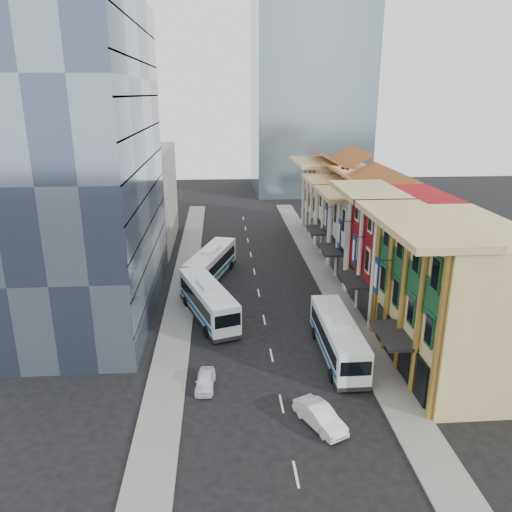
{
  "coord_description": "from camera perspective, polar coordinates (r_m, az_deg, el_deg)",
  "views": [
    {
      "loc": [
        -4.07,
        -29.53,
        21.22
      ],
      "look_at": [
        -0.54,
        18.7,
        5.41
      ],
      "focal_mm": 35.0,
      "sensor_mm": 36.0,
      "label": 1
    }
  ],
  "objects": [
    {
      "name": "sidewalk_left",
      "position": [
        55.87,
        -8.45,
        -4.35
      ],
      "size": [
        3.0,
        90.0,
        0.15
      ],
      "primitive_type": "cube",
      "color": "slate",
      "rests_on": "ground"
    },
    {
      "name": "shophouse_cream_far",
      "position": [
        79.23,
        9.14,
        6.43
      ],
      "size": [
        8.0,
        12.0,
        11.0
      ],
      "primitive_type": "cube",
      "color": "beige",
      "rests_on": "ground"
    },
    {
      "name": "sedan_right",
      "position": [
        35.17,
        7.32,
        -17.71
      ],
      "size": [
        3.29,
        4.59,
        1.44
      ],
      "primitive_type": "imported",
      "rotation": [
        0.0,
        0.0,
        0.45
      ],
      "color": "silver",
      "rests_on": "ground"
    },
    {
      "name": "ground",
      "position": [
        36.59,
        3.13,
        -17.38
      ],
      "size": [
        200.0,
        200.0,
        0.0
      ],
      "primitive_type": "plane",
      "color": "black",
      "rests_on": "ground"
    },
    {
      "name": "office_tower",
      "position": [
        50.6,
        -19.27,
        10.05
      ],
      "size": [
        12.0,
        26.0,
        30.0
      ],
      "primitive_type": "cube",
      "color": "#425069",
      "rests_on": "ground"
    },
    {
      "name": "bus_right",
      "position": [
        42.78,
        9.33,
        -9.11
      ],
      "size": [
        2.69,
        11.4,
        3.66
      ],
      "primitive_type": null,
      "rotation": [
        0.0,
        0.0,
        0.0
      ],
      "color": "white",
      "rests_on": "ground"
    },
    {
      "name": "shophouse_cream_mid",
      "position": [
        69.41,
        11.05,
        4.25
      ],
      "size": [
        8.0,
        9.0,
        10.0
      ],
      "primitive_type": "cube",
      "color": "beige",
      "rests_on": "ground"
    },
    {
      "name": "shophouse_cream_near",
      "position": [
        61.06,
        13.19,
        2.21
      ],
      "size": [
        8.0,
        9.0,
        10.0
      ],
      "primitive_type": "cube",
      "color": "beige",
      "rests_on": "ground"
    },
    {
      "name": "office_block_far",
      "position": [
        73.89,
        -13.49,
        6.51
      ],
      "size": [
        10.0,
        18.0,
        14.0
      ],
      "primitive_type": "cube",
      "color": "gray",
      "rests_on": "ground"
    },
    {
      "name": "sedan_left",
      "position": [
        38.94,
        -5.83,
        -13.99
      ],
      "size": [
        1.65,
        3.57,
        1.18
      ],
      "primitive_type": "imported",
      "rotation": [
        0.0,
        0.0,
        -0.07
      ],
      "color": "white",
      "rests_on": "ground"
    },
    {
      "name": "sidewalk_right",
      "position": [
        57.1,
        8.86,
        -3.86
      ],
      "size": [
        3.0,
        90.0,
        0.15
      ],
      "primitive_type": "cube",
      "color": "slate",
      "rests_on": "ground"
    },
    {
      "name": "bus_left_near",
      "position": [
        49.36,
        -5.53,
        -5.03
      ],
      "size": [
        6.37,
        12.11,
        3.8
      ],
      "primitive_type": null,
      "rotation": [
        0.0,
        0.0,
        0.32
      ],
      "color": "white",
      "rests_on": "ground"
    },
    {
      "name": "bus_left_far",
      "position": [
        59.79,
        -5.14,
        -0.8
      ],
      "size": [
        6.35,
        12.29,
        3.85
      ],
      "primitive_type": null,
      "rotation": [
        0.0,
        0.0,
        -0.31
      ],
      "color": "white",
      "rests_on": "ground"
    },
    {
      "name": "shophouse_tan",
      "position": [
        41.84,
        21.82,
        -4.6
      ],
      "size": [
        8.0,
        14.0,
        12.0
      ],
      "primitive_type": "cube",
      "color": "tan",
      "rests_on": "ground"
    },
    {
      "name": "shophouse_red",
      "position": [
        52.18,
        16.27,
        0.4
      ],
      "size": [
        8.0,
        10.0,
        12.0
      ],
      "primitive_type": "cube",
      "color": "maroon",
      "rests_on": "ground"
    }
  ]
}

